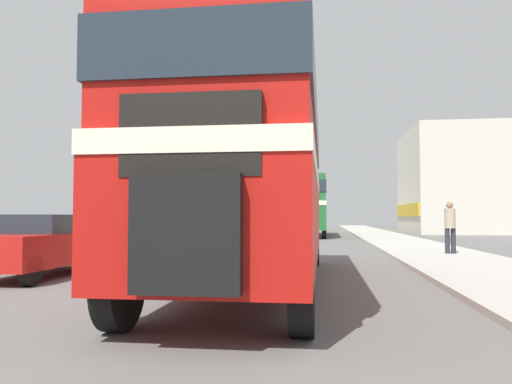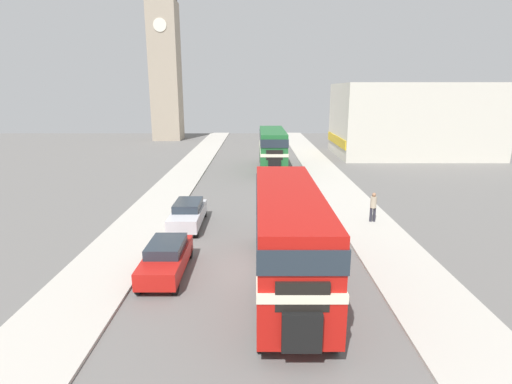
{
  "view_description": "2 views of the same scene",
  "coord_description": "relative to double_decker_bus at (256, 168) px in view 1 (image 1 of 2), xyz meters",
  "views": [
    {
      "loc": [
        2.72,
        -11.49,
        1.41
      ],
      "look_at": [
        1.35,
        -1.23,
        1.91
      ],
      "focal_mm": 35.0,
      "sensor_mm": 36.0,
      "label": 1
    },
    {
      "loc": [
        0.07,
        -16.42,
        7.77
      ],
      "look_at": [
        0.0,
        7.94,
        1.62
      ],
      "focal_mm": 28.0,
      "sensor_mm": 36.0,
      "label": 2
    }
  ],
  "objects": [
    {
      "name": "ground_plane",
      "position": [
        -1.35,
        1.25,
        -2.41
      ],
      "size": [
        120.0,
        120.0,
        0.0
      ],
      "primitive_type": "plane",
      "color": "slate"
    },
    {
      "name": "bus_distant",
      "position": [
        0.36,
        25.08,
        0.01
      ],
      "size": [
        2.52,
        10.44,
        4.02
      ],
      "color": "#1E602D",
      "rests_on": "ground_plane"
    },
    {
      "name": "church_tower",
      "position": [
        -15.75,
        51.32,
        15.64
      ],
      "size": [
        4.66,
        4.66,
        35.27
      ],
      "color": "tan",
      "rests_on": "ground_plane"
    },
    {
      "name": "sidewalk_right",
      "position": [
        5.4,
        1.25,
        -2.35
      ],
      "size": [
        3.5,
        120.0,
        0.12
      ],
      "color": "#B7B2A8",
      "rests_on": "ground_plane"
    },
    {
      "name": "pedestrian_walking",
      "position": [
        5.76,
        7.83,
        -1.28
      ],
      "size": [
        0.36,
        0.36,
        1.79
      ],
      "color": "#282833",
      "rests_on": "sidewalk_right"
    },
    {
      "name": "double_decker_bus",
      "position": [
        0.0,
        0.0,
        0.0
      ],
      "size": [
        2.56,
        10.75,
        4.0
      ],
      "color": "#B2140F",
      "rests_on": "ground_plane"
    },
    {
      "name": "car_parked_near",
      "position": [
        -5.19,
        0.94,
        -1.65
      ],
      "size": [
        1.66,
        4.38,
        1.45
      ],
      "color": "red",
      "rests_on": "ground_plane"
    },
    {
      "name": "car_parked_mid",
      "position": [
        -5.3,
        7.35,
        -1.64
      ],
      "size": [
        1.69,
        4.57,
        1.48
      ],
      "color": "silver",
      "rests_on": "ground_plane"
    }
  ]
}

